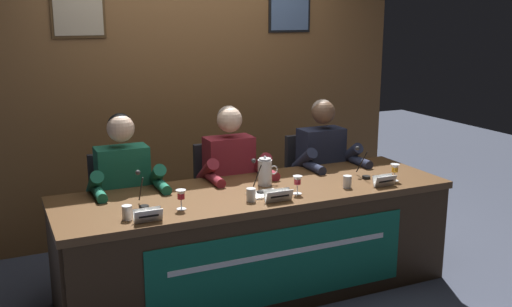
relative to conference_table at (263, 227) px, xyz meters
The scene contains 23 objects.
ground_plane 0.51m from the conference_table, 89.93° to the left, with size 12.00×12.00×0.00m, color #383D4C.
wall_back_panelled 1.67m from the conference_table, 90.01° to the left, with size 3.91×0.14×2.60m.
conference_table is the anchor object (origin of this frame).
chair_left 1.08m from the conference_table, 138.28° to the left, with size 0.44×0.45×0.92m.
panelist_left 0.98m from the conference_table, 147.27° to the left, with size 0.51×0.48×1.25m.
nameplate_left 0.91m from the conference_table, 164.86° to the right, with size 0.17×0.06×0.08m.
juice_glass_left 0.68m from the conference_table, behind, with size 0.06×0.06×0.12m.
water_cup_left 0.99m from the conference_table, behind, with size 0.06×0.06×0.08m.
microphone_left 0.86m from the conference_table, behind, with size 0.06×0.17×0.22m.
chair_center 0.72m from the conference_table, 89.99° to the left, with size 0.44×0.45×0.92m.
panelist_center 0.57m from the conference_table, 89.99° to the left, with size 0.51×0.48×1.25m.
nameplate_center 0.35m from the conference_table, 85.75° to the right, with size 0.18×0.06×0.08m.
juice_glass_center 0.40m from the conference_table, 27.86° to the right, with size 0.06×0.06×0.12m.
water_cup_center 0.33m from the conference_table, 139.16° to the right, with size 0.06×0.06×0.08m.
microphone_center 0.31m from the conference_table, 122.62° to the left, with size 0.06×0.17×0.22m.
chair_right 1.08m from the conference_table, 41.71° to the left, with size 0.44×0.45×0.92m.
panelist_right 0.98m from the conference_table, 32.72° to the left, with size 0.51×0.48×1.25m.
nameplate_right 0.91m from the conference_table, 13.48° to the right, with size 0.17×0.06×0.08m.
juice_glass_right 1.05m from the conference_table, ahead, with size 0.06×0.06×0.12m.
water_cup_right 0.66m from the conference_table, 11.91° to the right, with size 0.06×0.06×0.08m.
microphone_right 0.90m from the conference_table, ahead, with size 0.06×0.17×0.22m.
water_pitcher_central 0.39m from the conference_table, 60.21° to the left, with size 0.15×0.10×0.21m.
document_stack_center 0.25m from the conference_table, 85.17° to the right, with size 0.22×0.17×0.01m.
Camera 1 is at (-1.61, -3.52, 1.91)m, focal length 41.33 mm.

